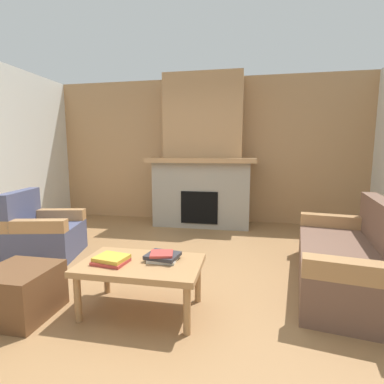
% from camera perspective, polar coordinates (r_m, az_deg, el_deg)
% --- Properties ---
extents(ground, '(9.00, 9.00, 0.00)m').
position_cam_1_polar(ground, '(3.00, -5.88, -18.47)').
color(ground, olive).
extents(wall_back_wood_panel, '(6.00, 0.12, 2.70)m').
position_cam_1_polar(wall_back_wood_panel, '(5.63, 2.75, 8.12)').
color(wall_back_wood_panel, tan).
rests_on(wall_back_wood_panel, ground).
extents(fireplace, '(1.90, 0.82, 2.70)m').
position_cam_1_polar(fireplace, '(5.26, 2.16, 6.10)').
color(fireplace, gray).
rests_on(fireplace, ground).
extents(couch, '(1.13, 1.91, 0.85)m').
position_cam_1_polar(couch, '(3.31, 29.10, -11.55)').
color(couch, brown).
rests_on(couch, ground).
extents(armchair, '(0.91, 0.91, 0.85)m').
position_cam_1_polar(armchair, '(4.18, -27.44, -7.37)').
color(armchair, '#474C6B').
rests_on(armchair, ground).
extents(coffee_table, '(1.00, 0.60, 0.43)m').
position_cam_1_polar(coffee_table, '(2.51, -10.08, -14.69)').
color(coffee_table, '#A87A4C').
rests_on(coffee_table, ground).
extents(ottoman, '(0.52, 0.52, 0.40)m').
position_cam_1_polar(ottoman, '(2.85, -30.94, -16.67)').
color(ottoman, brown).
rests_on(ottoman, ground).
extents(book_stack_near_edge, '(0.29, 0.25, 0.06)m').
position_cam_1_polar(book_stack_near_edge, '(2.51, -15.75, -12.80)').
color(book_stack_near_edge, '#B23833').
rests_on(book_stack_near_edge, coffee_table).
extents(book_stack_center, '(0.29, 0.26, 0.07)m').
position_cam_1_polar(book_stack_center, '(2.49, -5.84, -12.58)').
color(book_stack_center, beige).
rests_on(book_stack_center, coffee_table).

